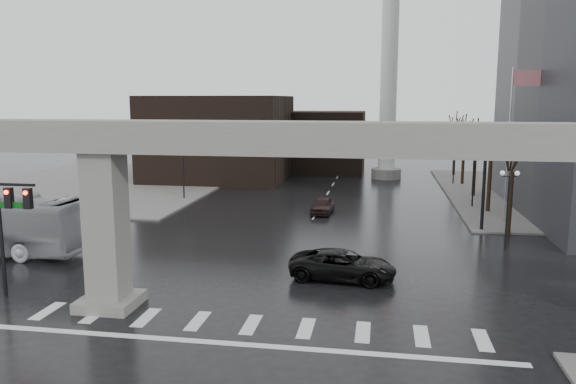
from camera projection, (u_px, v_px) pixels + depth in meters
The scene contains 22 objects.
ground at pixel (256, 316), 25.20m from camera, with size 160.00×160.00×0.00m, color black.
sidewalk_nw at pixel (104, 183), 64.45m from camera, with size 28.00×36.00×0.15m, color slate.
elevated_guideway at pixel (284, 164), 23.87m from camera, with size 48.00×2.60×8.70m.
building_far_left at pixel (219, 138), 67.53m from camera, with size 16.00×14.00×10.00m, color black.
building_far_mid at pixel (326, 141), 75.47m from camera, with size 10.00×10.00×8.00m, color black.
smokestack at pixel (389, 67), 66.80m from camera, with size 3.60×3.60×30.00m.
signal_mast_arm at pixel (432, 152), 41.08m from camera, with size 12.12×0.43×8.00m.
signal_left_pole at pixel (10, 216), 27.02m from camera, with size 2.30×0.30×6.00m.
flagpole_assembly at pixel (514, 127), 42.89m from camera, with size 2.06×0.12×12.00m.
lamp_right_0 at pixel (508, 196), 36.06m from camera, with size 1.22×0.32×5.11m.
lamp_right_1 at pixel (474, 169), 49.68m from camera, with size 1.22×0.32×5.11m.
lamp_right_2 at pixel (454, 154), 63.31m from camera, with size 1.22×0.32×5.11m.
lamp_left_0 at pixel (116, 185), 40.45m from camera, with size 1.22×0.32×5.11m.
lamp_left_1 at pixel (183, 164), 54.07m from camera, with size 1.22×0.32×5.11m.
lamp_left_2 at pixel (223, 151), 67.70m from camera, with size 1.22×0.32×5.11m.
tree_right_0 at pixel (511, 196), 39.91m from camera, with size 1.09×1.58×7.50m.
tree_right_1 at pixel (490, 180), 47.69m from camera, with size 1.09×1.61×7.67m.
tree_right_2 at pixel (475, 168), 55.46m from camera, with size 1.10×1.63×7.85m.
tree_right_3 at pixel (464, 159), 63.24m from camera, with size 1.11×1.66×8.02m.
tree_right_4 at pixel (455, 152), 71.01m from camera, with size 1.12×1.69×8.19m.
pickup_truck at pixel (343, 265), 30.20m from camera, with size 2.63×5.70×1.58m, color black.
far_car at pixel (323, 205), 47.73m from camera, with size 1.67×4.15×1.41m, color black.
Camera 1 is at (5.36, -23.39, 9.62)m, focal length 35.00 mm.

